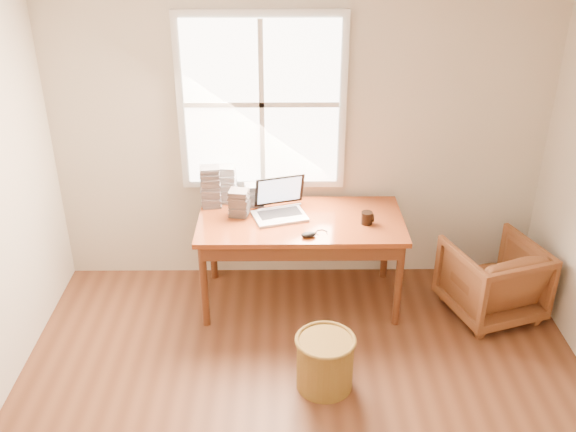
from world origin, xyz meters
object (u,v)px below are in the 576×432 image
armchair (492,279)px  cd_stack_a (226,184)px  coffee_mug (367,218)px  desk (301,221)px  laptop (279,200)px  wicker_stool (325,363)px

armchair → cd_stack_a: (-2.10, 0.52, 0.60)m
armchair → coffee_mug: size_ratio=6.96×
armchair → coffee_mug: 1.12m
desk → armchair: 1.58m
desk → cd_stack_a: (-0.60, 0.32, 0.17)m
armchair → laptop: (-1.67, 0.22, 0.59)m
armchair → laptop: bearing=-26.0°
laptop → cd_stack_a: size_ratio=1.37×
desk → wicker_stool: (0.14, -1.04, -0.54)m
armchair → coffee_mug: coffee_mug is taller
wicker_stool → cd_stack_a: size_ratio=1.24×
laptop → coffee_mug: (0.67, -0.11, -0.10)m
coffee_mug → cd_stack_a: bearing=161.0°
laptop → coffee_mug: size_ratio=4.35×
desk → cd_stack_a: bearing=151.5°
desk → laptop: laptop is taller
coffee_mug → cd_stack_a: size_ratio=0.31×
laptop → cd_stack_a: 0.53m
desk → wicker_stool: desk is taller
armchair → wicker_stool: (-1.37, -0.84, -0.12)m
wicker_stool → laptop: size_ratio=0.90×
wicker_stool → coffee_mug: coffee_mug is taller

